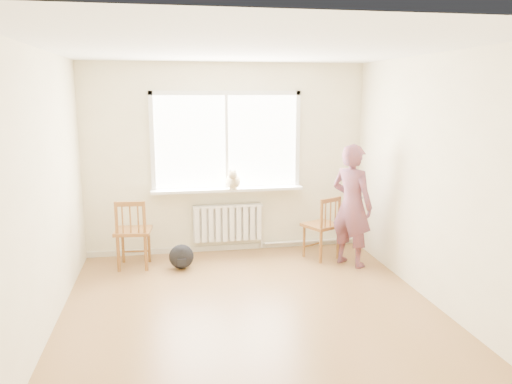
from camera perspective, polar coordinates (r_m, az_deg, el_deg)
name	(u,v)px	position (r m, az deg, el deg)	size (l,w,h in m)	color
floor	(254,315)	(5.37, -0.27, -13.90)	(4.50, 4.50, 0.00)	olive
ceiling	(253,48)	(4.88, -0.30, 16.15)	(4.50, 4.50, 0.00)	white
back_wall	(226,159)	(7.15, -3.40, 3.77)	(4.00, 0.01, 2.70)	#EEE5BE
window	(226,137)	(7.09, -3.40, 6.24)	(2.12, 0.05, 1.42)	white
windowsill	(228,189)	(7.11, -3.25, 0.29)	(2.15, 0.22, 0.04)	white
radiator	(228,222)	(7.24, -3.23, -3.49)	(1.00, 0.12, 0.55)	white
heating_pipe	(310,241)	(7.61, 6.20, -5.61)	(0.04, 0.04, 1.40)	silver
baseboard	(228,247)	(7.42, -3.26, -6.33)	(4.00, 0.03, 0.08)	beige
chair_left	(133,234)	(6.75, -13.92, -4.65)	(0.50, 0.48, 0.93)	brown
chair_right	(324,227)	(6.99, 7.77, -4.03)	(0.58, 0.57, 0.89)	brown
person	(352,206)	(6.72, 10.89, -1.53)	(0.60, 0.39, 1.64)	#B13B3B
cat	(233,180)	(7.01, -2.63, 1.33)	(0.25, 0.45, 0.31)	beige
backpack	(181,257)	(6.70, -8.53, -7.31)	(0.33, 0.24, 0.33)	black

